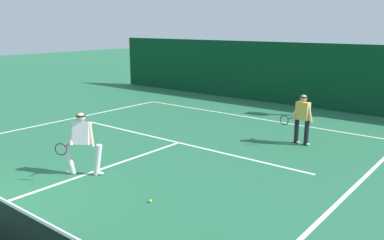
% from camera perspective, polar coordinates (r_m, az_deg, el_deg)
% --- Properties ---
extents(court_line_baseline_far, '(10.81, 0.10, 0.01)m').
position_cam_1_polar(court_line_baseline_far, '(16.09, 8.42, 0.35)').
color(court_line_baseline_far, white).
rests_on(court_line_baseline_far, ground_plane).
extents(court_line_service, '(8.81, 0.10, 0.01)m').
position_cam_1_polar(court_line_service, '(12.57, -1.93, -3.21)').
color(court_line_service, white).
rests_on(court_line_service, ground_plane).
extents(court_line_centre, '(0.10, 6.40, 0.01)m').
position_cam_1_polar(court_line_centre, '(10.43, -13.79, -7.12)').
color(court_line_centre, white).
rests_on(court_line_centre, ground_plane).
extents(player_near, '(0.94, 1.05, 1.55)m').
position_cam_1_polar(player_near, '(10.06, -15.30, -2.93)').
color(player_near, silver).
rests_on(player_near, ground_plane).
extents(player_far, '(0.81, 0.86, 1.54)m').
position_cam_1_polar(player_far, '(12.64, 15.29, 0.35)').
color(player_far, black).
rests_on(player_far, ground_plane).
extents(tennis_ball, '(0.07, 0.07, 0.07)m').
position_cam_1_polar(tennis_ball, '(8.53, -5.93, -11.32)').
color(tennis_ball, '#D1E033').
rests_on(tennis_ball, ground_plane).
extents(back_fence_windscreen, '(21.07, 0.12, 2.82)m').
position_cam_1_polar(back_fence_windscreen, '(18.83, 13.84, 6.33)').
color(back_fence_windscreen, '#093B1F').
rests_on(back_fence_windscreen, ground_plane).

